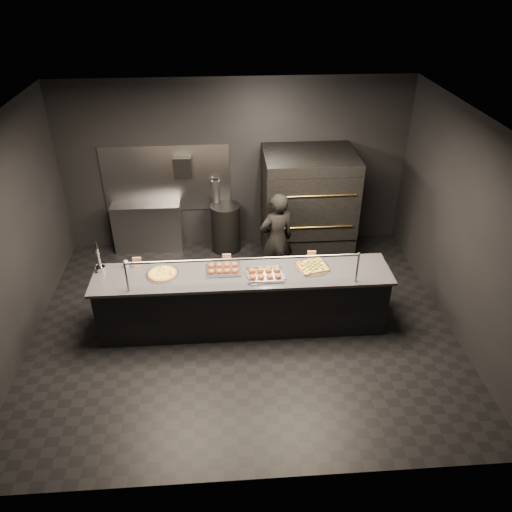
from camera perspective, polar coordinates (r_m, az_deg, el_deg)
name	(u,v)px	position (r m, az deg, el deg)	size (l,w,h in m)	color
room	(240,235)	(6.59, -1.84, 2.40)	(6.04, 6.00, 3.00)	black
service_counter	(243,300)	(7.11, -1.49, -5.05)	(4.10, 0.78, 1.37)	black
pizza_oven	(307,207)	(8.59, 5.89, 5.64)	(1.50, 1.23, 1.91)	black
prep_shelf	(148,227)	(9.18, -12.26, 3.25)	(1.20, 0.35, 0.90)	#99999E
towel_dispenser	(182,167)	(8.71, -8.41, 10.04)	(0.30, 0.20, 0.35)	black
fire_extinguisher	(216,192)	(8.88, -4.59, 7.30)	(0.14, 0.14, 0.51)	#B2B2B7
beer_tap	(99,263)	(7.15, -17.45, -0.71)	(0.13, 0.18, 0.49)	silver
round_pizza	(163,274)	(6.93, -10.64, -2.01)	(0.45, 0.45, 0.03)	silver
slider_tray_a	(223,269)	(6.90, -3.77, -1.46)	(0.48, 0.36, 0.08)	silver
slider_tray_b	(265,274)	(6.78, 1.03, -2.07)	(0.57, 0.47, 0.08)	silver
square_pizza	(312,267)	(7.00, 6.46, -1.22)	(0.48, 0.48, 0.05)	silver
condiment_jar	(128,264)	(7.18, -14.39, -0.92)	(0.15, 0.06, 0.10)	silver
tent_cards	(226,259)	(7.04, -3.47, -0.29)	(2.58, 0.04, 0.15)	white
trash_bin	(226,228)	(9.00, -3.46, 3.25)	(0.53, 0.53, 0.88)	black
worker	(277,240)	(7.89, 2.36, 1.87)	(0.58, 0.38, 1.59)	black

